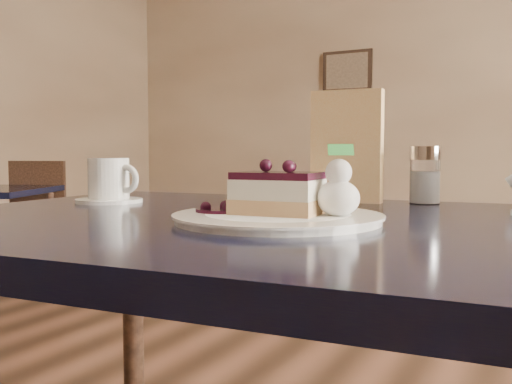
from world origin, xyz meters
The scene contains 9 objects.
main_table centered at (-0.01, 0.34, 0.71)m, with size 1.33×0.93×0.80m.
dessert_plate centered at (-0.01, 0.29, 0.80)m, with size 0.31×0.31×0.01m, color white.
cheesecake_slice centered at (-0.01, 0.29, 0.84)m, with size 0.13×0.10×0.06m.
whipped_cream centered at (0.08, 0.31, 0.84)m, with size 0.06×0.06×0.06m.
berry_sauce centered at (-0.10, 0.28, 0.81)m, with size 0.08×0.08×0.01m, color black.
coffee_set centered at (-0.46, 0.43, 0.84)m, with size 0.15×0.14×0.09m.
menu_card centered at (-0.03, 0.67, 0.91)m, with size 0.15×0.03×0.23m, color beige.
sugar_shaker centered at (0.13, 0.70, 0.86)m, with size 0.06×0.06×0.12m.
napkin_stack centered at (-0.17, 0.66, 0.82)m, with size 0.13×0.13×0.05m, color white.
Camera 1 is at (0.36, -0.48, 0.90)m, focal length 40.00 mm.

